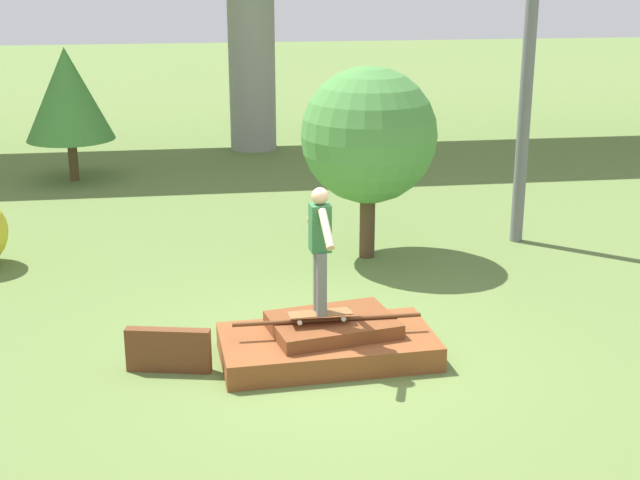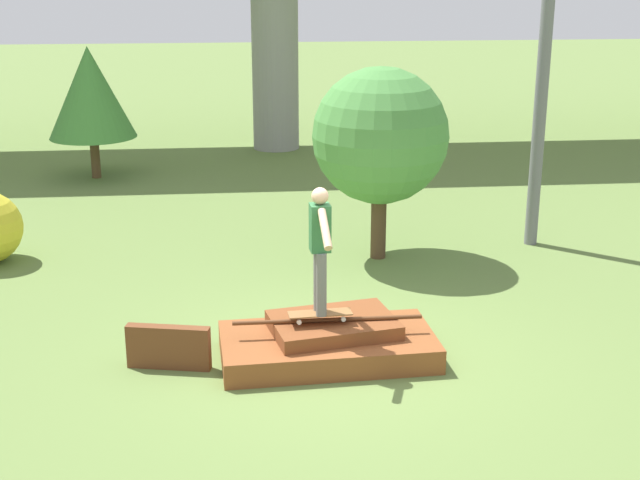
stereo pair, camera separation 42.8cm
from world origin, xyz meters
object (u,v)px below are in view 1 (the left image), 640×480
object	(u,v)px
skater	(320,243)
tree_behind_left	(68,94)
skateboard	(320,314)
tree_behind_right	(369,136)

from	to	relation	value
skater	tree_behind_left	size ratio (longest dim) A/B	0.54
skateboard	tree_behind_right	world-z (taller)	tree_behind_right
skater	tree_behind_right	bearing A→B (deg)	70.84
skateboard	tree_behind_left	size ratio (longest dim) A/B	0.27
skater	tree_behind_left	distance (m)	10.07
skateboard	tree_behind_left	xyz separation A→B (m)	(-3.83, 9.31, 1.21)
tree_behind_right	skateboard	bearing A→B (deg)	-109.16
skater	tree_behind_left	world-z (taller)	tree_behind_left
tree_behind_left	tree_behind_right	size ratio (longest dim) A/B	0.93
tree_behind_right	tree_behind_left	bearing A→B (deg)	131.55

